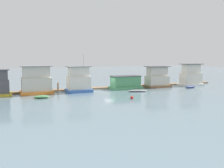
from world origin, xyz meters
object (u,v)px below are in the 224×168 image
Objects in this scene: mooring_post_centre at (67,86)px; houseboat_white at (191,76)px; houseboat_blue at (79,80)px; houseboat_brown at (157,78)px; dinghy_grey at (137,91)px; houseboat_green at (126,83)px; buoy_red at (132,97)px; dinghy_green at (42,97)px; mooring_post_near_right at (58,87)px; houseboat_orange at (36,81)px; dinghy_navy at (190,87)px.

houseboat_white is at bearing -3.49° from mooring_post_centre.
mooring_post_centre is (-2.04, 1.95, -1.41)m from houseboat_blue.
dinghy_grey is (-7.93, -4.97, -2.00)m from houseboat_brown.
houseboat_blue is 19.41m from houseboat_brown.
houseboat_green reaches higher than mooring_post_centre.
houseboat_blue is at bearing 118.52° from buoy_red.
dinghy_green is 0.66× the size of dinghy_grey.
dinghy_green is 8.17m from mooring_post_near_right.
houseboat_blue is 11.15m from houseboat_green.
mooring_post_centre reaches higher than dinghy_grey.
buoy_red is (10.44, -13.83, -0.68)m from mooring_post_near_right.
dinghy_grey is (11.48, -4.61, -2.20)m from houseboat_blue.
buoy_red is at bearing -58.45° from mooring_post_centre.
houseboat_orange is 34.93m from dinghy_navy.
houseboat_orange is 1.07× the size of houseboat_white.
houseboat_blue reaches higher than houseboat_green.
houseboat_blue is 1.34× the size of houseboat_white.
dinghy_grey is at bearing -147.90° from houseboat_brown.
houseboat_orange reaches higher than buoy_red.
houseboat_white is (18.20, -0.39, 0.97)m from houseboat_green.
houseboat_orange is 10.90× the size of buoy_red.
houseboat_brown is at bearing -0.47° from houseboat_green.
buoy_red is (-4.64, -12.31, -1.15)m from houseboat_green.
houseboat_brown reaches higher than dinghy_navy.
dinghy_navy is (6.71, -4.04, -1.98)m from houseboat_brown.
houseboat_orange reaches higher than mooring_post_centre.
houseboat_brown is at bearing 178.15° from houseboat_white.
houseboat_orange is 37.76m from houseboat_white.
dinghy_grey is (0.38, -5.04, -1.21)m from houseboat_green.
houseboat_brown is 8.08m from dinghy_navy.
dinghy_grey is 1.21× the size of dinghy_navy.
dinghy_green is at bearing -148.46° from houseboat_blue.
mooring_post_near_right is at bearing 169.41° from dinghy_navy.
mooring_post_near_right is (-3.98, 1.95, -1.45)m from houseboat_blue.
houseboat_blue reaches higher than mooring_post_centre.
dinghy_green is at bearing -177.76° from dinghy_navy.
houseboat_blue reaches higher than mooring_post_near_right.
houseboat_brown is at bearing 43.38° from buoy_red.
mooring_post_centre is at bearing 11.28° from houseboat_orange.
dinghy_green is 9.32m from mooring_post_centre.
houseboat_orange is 6.14m from dinghy_green.
houseboat_orange is 0.80× the size of houseboat_blue.
dinghy_navy is at bearing -7.17° from houseboat_orange.
houseboat_brown is (19.41, 0.36, -0.20)m from houseboat_blue.
houseboat_white is at bearing 0.09° from houseboat_blue.
dinghy_grey is at bearing -21.88° from houseboat_blue.
houseboat_white is 1.63× the size of dinghy_navy.
houseboat_orange reaches higher than houseboat_white.
houseboat_green is at bearing 94.34° from dinghy_grey.
mooring_post_near_right is at bearing 174.24° from houseboat_green.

